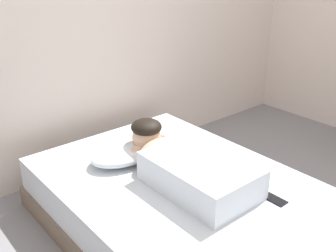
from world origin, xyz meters
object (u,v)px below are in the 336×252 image
object	(u,v)px
coffee_cup	(161,143)
cell_phone	(274,199)
bed	(187,211)
person_lying	(184,163)
pillow	(127,152)

from	to	relation	value
coffee_cup	cell_phone	size ratio (longest dim) A/B	0.89
bed	person_lying	size ratio (longest dim) A/B	2.14
coffee_cup	cell_phone	distance (m)	0.90
pillow	coffee_cup	size ratio (longest dim) A/B	4.16
bed	coffee_cup	size ratio (longest dim) A/B	15.75
person_lying	coffee_cup	bearing A→B (deg)	68.23
bed	person_lying	bearing A→B (deg)	66.82
pillow	coffee_cup	world-z (taller)	pillow
coffee_cup	cell_phone	bearing A→B (deg)	-85.65
pillow	person_lying	distance (m)	0.44
bed	cell_phone	size ratio (longest dim) A/B	14.06
person_lying	cell_phone	size ratio (longest dim) A/B	6.57
pillow	cell_phone	world-z (taller)	pillow
pillow	cell_phone	distance (m)	0.97
pillow	person_lying	world-z (taller)	person_lying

